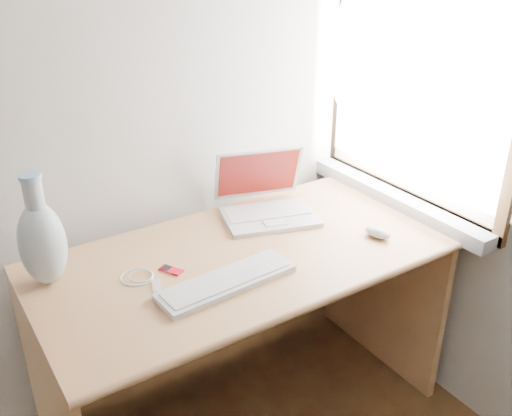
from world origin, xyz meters
TOP-DOWN VIEW (x-y plane):
  - window at (1.72, 1.30)m, footprint 0.11×0.99m
  - desk at (0.95, 1.37)m, footprint 1.46×0.73m
  - laptop at (1.17, 1.50)m, footprint 0.41×0.39m
  - external_keyboard at (0.79, 1.14)m, footprint 0.47×0.17m
  - mouse at (1.42, 1.11)m, footprint 0.09×0.12m
  - ipod at (0.68, 1.31)m, footprint 0.07×0.09m
  - cable_coil at (0.57, 1.34)m, footprint 0.14×0.14m
  - remote at (0.60, 1.26)m, footprint 0.05×0.08m
  - vase at (0.32, 1.47)m, footprint 0.15×0.15m

SIDE VIEW (x-z plane):
  - desk at x=0.95m, z-range 0.16..0.93m
  - remote at x=0.60m, z-range 0.77..0.78m
  - cable_coil at x=0.57m, z-range 0.77..0.78m
  - ipod at x=0.68m, z-range 0.77..0.78m
  - external_keyboard at x=0.79m, z-range 0.77..0.80m
  - mouse at x=1.42m, z-range 0.77..0.81m
  - laptop at x=1.17m, z-range 0.71..0.95m
  - vase at x=0.32m, z-range 0.74..1.11m
  - window at x=1.72m, z-range 0.72..1.83m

